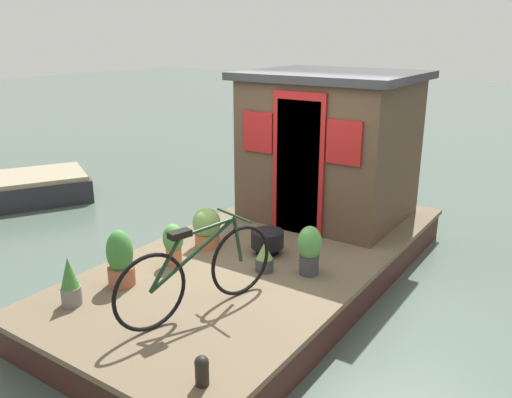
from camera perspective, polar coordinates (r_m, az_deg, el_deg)
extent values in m
plane|color=#47564C|center=(6.39, 1.02, -9.13)|extent=(60.00, 60.00, 0.00)
cube|color=brown|center=(6.23, 1.04, -5.95)|extent=(5.43, 2.63, 0.06)
cube|color=#381E19|center=(6.31, 1.03, -7.68)|extent=(5.32, 2.57, 0.36)
cube|color=#4C3828|center=(7.28, 8.08, 5.42)|extent=(1.72, 2.01, 1.88)
cube|color=#28282B|center=(7.13, 8.43, 13.22)|extent=(1.92, 2.21, 0.10)
cube|color=#144733|center=(6.54, 4.61, 3.31)|extent=(0.04, 0.60, 1.70)
cube|color=maroon|center=(6.52, 4.59, 3.73)|extent=(0.03, 0.72, 1.80)
cube|color=maroon|center=(6.18, 9.58, 6.09)|extent=(0.03, 0.44, 0.52)
cube|color=maroon|center=(6.76, 0.22, 7.32)|extent=(0.03, 0.44, 0.52)
torus|color=black|center=(5.11, -1.65, -6.74)|extent=(0.69, 0.22, 0.71)
torus|color=black|center=(4.61, -11.46, -9.96)|extent=(0.69, 0.22, 0.71)
cylinder|color=black|center=(4.72, -6.77, -5.95)|extent=(0.91, 0.28, 0.49)
cylinder|color=black|center=(4.73, -5.26, -3.12)|extent=(0.59, 0.19, 0.07)
cylinder|color=black|center=(4.59, -9.88, -7.08)|extent=(0.35, 0.13, 0.44)
cylinder|color=black|center=(5.00, -2.03, -4.49)|extent=(0.12, 0.06, 0.46)
cube|color=black|center=(4.57, -8.32, -3.82)|extent=(0.22, 0.15, 0.06)
cylinder|color=black|center=(4.88, -2.42, -1.80)|extent=(0.15, 0.49, 0.02)
cylinder|color=#935138|center=(5.57, -14.44, -8.10)|extent=(0.27, 0.27, 0.20)
ellipsoid|color=#387533|center=(5.46, -14.65, -5.62)|extent=(0.27, 0.27, 0.47)
cylinder|color=#B2603D|center=(6.35, -5.36, -4.44)|extent=(0.29, 0.29, 0.17)
ellipsoid|color=#70934C|center=(6.27, -5.41, -2.63)|extent=(0.34, 0.34, 0.37)
cylinder|color=#38383D|center=(5.64, 5.80, -7.10)|extent=(0.21, 0.21, 0.22)
ellipsoid|color=#4C8942|center=(5.55, 5.88, -4.83)|extent=(0.26, 0.26, 0.38)
cylinder|color=slate|center=(5.32, -19.49, -9.92)|extent=(0.19, 0.19, 0.18)
cone|color=#387533|center=(5.22, -19.76, -7.55)|extent=(0.17, 0.17, 0.30)
cylinder|color=#B2603D|center=(5.91, -8.94, -6.17)|extent=(0.17, 0.17, 0.19)
ellipsoid|color=#4C8942|center=(5.83, -9.04, -4.27)|extent=(0.23, 0.23, 0.33)
cylinder|color=#38383D|center=(5.70, 0.92, -7.16)|extent=(0.20, 0.20, 0.14)
cone|color=#70934C|center=(5.63, 0.93, -5.66)|extent=(0.18, 0.18, 0.18)
cylinder|color=black|center=(6.07, 1.24, -4.37)|extent=(0.38, 0.38, 0.19)
cylinder|color=black|center=(6.13, 1.23, -5.59)|extent=(0.04, 0.04, 0.09)
cylinder|color=black|center=(6.14, 1.23, -5.89)|extent=(0.27, 0.27, 0.02)
cylinder|color=black|center=(4.04, -5.91, -18.43)|extent=(0.10, 0.10, 0.19)
sphere|color=black|center=(3.98, -5.95, -17.34)|extent=(0.11, 0.11, 0.11)
cube|color=#232328|center=(10.17, -25.56, 0.62)|extent=(3.03, 2.46, 0.40)
cube|color=gray|center=(10.11, -25.74, 1.93)|extent=(2.91, 2.36, 0.08)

